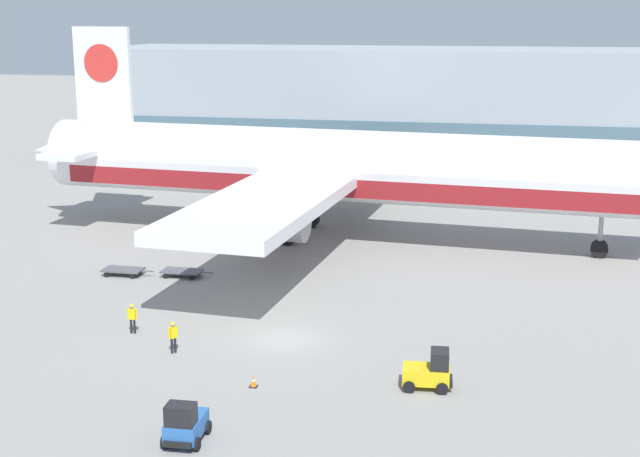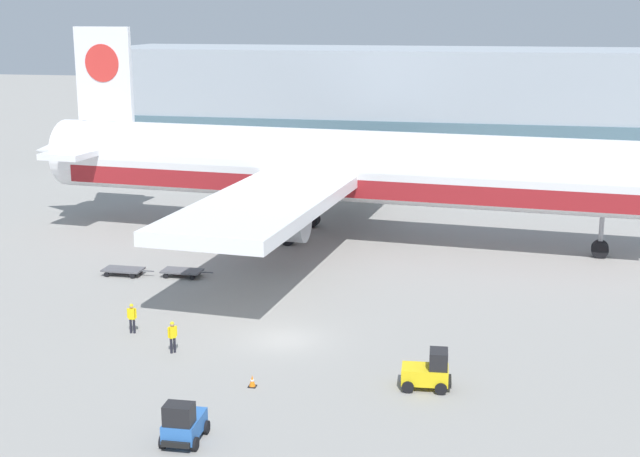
% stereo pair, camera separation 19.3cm
% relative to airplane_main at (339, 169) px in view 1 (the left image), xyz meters
% --- Properties ---
extents(ground_plane, '(400.00, 400.00, 0.00)m').
position_rel_airplane_main_xyz_m(ground_plane, '(1.19, -23.72, -5.84)').
color(ground_plane, gray).
extents(terminal_building, '(90.00, 18.20, 14.00)m').
position_rel_airplane_main_xyz_m(terminal_building, '(9.92, 37.88, 1.15)').
color(terminal_building, '#9EA8B2').
rests_on(terminal_building, ground_plane).
extents(airplane_main, '(58.07, 48.50, 17.00)m').
position_rel_airplane_main_xyz_m(airplane_main, '(0.00, 0.00, 0.00)').
color(airplane_main, white).
rests_on(airplane_main, ground_plane).
extents(baggage_tug_foreground, '(2.55, 1.79, 2.00)m').
position_rel_airplane_main_xyz_m(baggage_tug_foreground, '(9.83, -28.76, -4.96)').
color(baggage_tug_foreground, yellow).
rests_on(baggage_tug_foreground, ground_plane).
extents(baggage_tug_mid, '(1.70, 2.50, 2.00)m').
position_rel_airplane_main_xyz_m(baggage_tug_mid, '(-0.06, -36.70, -4.96)').
color(baggage_tug_mid, '#2D66B7').
rests_on(baggage_tug_mid, ground_plane).
extents(baggage_dolly_lead, '(3.71, 1.52, 0.48)m').
position_rel_airplane_main_xyz_m(baggage_dolly_lead, '(-13.09, -13.56, -5.45)').
color(baggage_dolly_lead, '#56565B').
rests_on(baggage_dolly_lead, ground_plane).
extents(baggage_dolly_second, '(3.71, 1.52, 0.48)m').
position_rel_airplane_main_xyz_m(baggage_dolly_second, '(-8.87, -13.05, -5.45)').
color(baggage_dolly_second, '#56565B').
rests_on(baggage_dolly_second, ground_plane).
extents(ground_crew_near, '(0.41, 0.45, 1.81)m').
position_rel_airplane_main_xyz_m(ground_crew_near, '(-4.29, -26.89, -4.77)').
color(ground_crew_near, black).
rests_on(ground_crew_near, ground_plane).
extents(ground_crew_far, '(0.57, 0.26, 1.80)m').
position_rel_airplane_main_xyz_m(ground_crew_far, '(-7.71, -24.45, -4.78)').
color(ground_crew_far, black).
rests_on(ground_crew_far, ground_plane).
extents(traffic_cone_near, '(0.40, 0.40, 0.61)m').
position_rel_airplane_main_xyz_m(traffic_cone_near, '(1.23, -30.40, -5.54)').
color(traffic_cone_near, black).
rests_on(traffic_cone_near, ground_plane).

